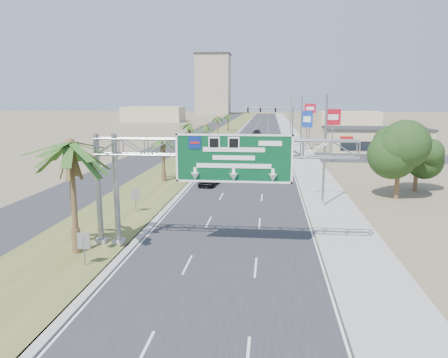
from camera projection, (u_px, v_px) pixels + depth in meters
ground at (203, 328)px, 18.54m from camera, size 600.00×600.00×0.00m
road at (261, 132)px, 126.08m from camera, size 12.00×300.00×0.02m
sidewalk_right at (290, 132)px, 125.20m from camera, size 4.00×300.00×0.10m
median_grass at (226, 131)px, 127.10m from camera, size 7.00×300.00×0.12m
opposing_road at (202, 131)px, 127.83m from camera, size 8.00×300.00×0.02m
sign_gantry at (209, 156)px, 27.24m from camera, size 16.75×1.24×7.50m
palm_near at (70, 144)px, 26.04m from camera, size 5.70×5.70×8.35m
palm_row_b at (163, 140)px, 49.90m from camera, size 3.99×3.99×5.95m
palm_row_c at (189, 125)px, 65.41m from camera, size 3.99×3.99×6.75m
palm_row_d at (206, 126)px, 83.23m from camera, size 3.99×3.99×5.45m
palm_row_e at (218, 118)px, 101.69m from camera, size 3.99×3.99×6.15m
palm_row_f at (228, 115)px, 126.20m from camera, size 3.99×3.99×5.75m
streetlight_near at (322, 155)px, 38.44m from camera, size 3.27×0.44×10.00m
streetlight_mid at (300, 130)px, 67.77m from camera, size 3.27×0.44×10.00m
streetlight_far at (290, 119)px, 102.97m from camera, size 3.27×0.44×10.00m
signal_mast at (283, 122)px, 87.49m from camera, size 10.28×0.71×8.00m
store_building at (375, 140)px, 80.44m from camera, size 18.00×10.00×4.00m
oak_near at (399, 152)px, 41.59m from camera, size 4.50×4.50×6.80m
oak_far at (418, 155)px, 45.32m from camera, size 3.50×3.50×5.60m
median_signback_a at (84, 243)px, 24.94m from camera, size 0.75×0.08×2.08m
median_signback_b at (135, 197)px, 36.74m from camera, size 0.75×0.08×2.08m
tower_distant at (213, 85)px, 263.04m from camera, size 20.00×16.00×35.00m
building_distant_left at (154, 114)px, 179.04m from camera, size 24.00×14.00×6.00m
building_distant_right at (349, 119)px, 151.88m from camera, size 20.00×12.00×5.00m
car_left_lane at (209, 179)px, 48.71m from camera, size 2.21×4.51×1.48m
car_mid_lane at (254, 162)px, 62.00m from camera, size 2.07×4.58×1.46m
car_right_lane at (275, 144)px, 85.12m from camera, size 2.36×5.00×1.38m
car_far at (256, 133)px, 112.20m from camera, size 2.40×5.15×1.45m
pole_sign_red_near at (333, 120)px, 66.09m from camera, size 2.37×1.03×8.18m
pole_sign_blue at (307, 121)px, 79.89m from camera, size 1.99×0.94×7.50m
pole_sign_red_far at (310, 112)px, 86.31m from camera, size 2.15×1.12×8.70m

